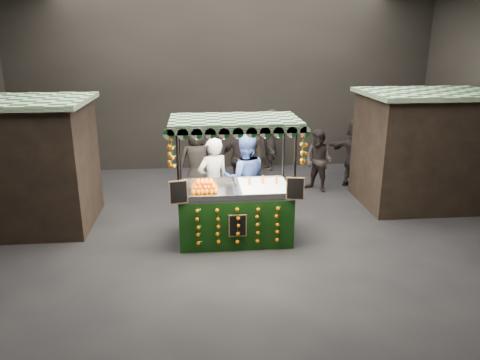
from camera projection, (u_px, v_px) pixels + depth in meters
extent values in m
plane|color=black|center=(241.00, 236.00, 8.93)|extent=(12.00, 12.00, 0.00)
cube|color=black|center=(224.00, 82.00, 12.93)|extent=(12.00, 0.10, 5.00)
cube|color=black|center=(304.00, 208.00, 3.43)|extent=(12.00, 0.10, 5.00)
cube|color=black|center=(18.00, 167.00, 9.11)|extent=(2.80, 2.00, 2.50)
cube|color=#114F1C|center=(8.00, 102.00, 8.72)|extent=(3.00, 2.20, 0.10)
cube|color=black|center=(425.00, 151.00, 10.38)|extent=(2.80, 2.00, 2.50)
cube|color=#114F1C|center=(433.00, 93.00, 9.99)|extent=(3.00, 2.20, 0.10)
cube|color=black|center=(235.00, 215.00, 8.69)|extent=(2.08, 1.14, 0.95)
cube|color=#B6B9BD|center=(235.00, 191.00, 8.54)|extent=(2.08, 1.14, 0.04)
cylinder|color=black|center=(179.00, 194.00, 7.88)|extent=(0.05, 0.05, 2.27)
cylinder|color=black|center=(294.00, 190.00, 8.07)|extent=(0.05, 0.05, 2.27)
cylinder|color=black|center=(181.00, 176.00, 8.91)|extent=(0.05, 0.05, 2.27)
cylinder|color=black|center=(283.00, 173.00, 9.09)|extent=(0.05, 0.05, 2.27)
cube|color=#114F1C|center=(234.00, 120.00, 8.13)|extent=(2.32, 1.37, 0.08)
cube|color=white|center=(265.00, 187.00, 8.57)|extent=(0.93, 1.02, 0.08)
cube|color=black|center=(179.00, 192.00, 7.81)|extent=(0.32, 0.09, 0.42)
cube|color=black|center=(295.00, 189.00, 8.00)|extent=(0.32, 0.09, 0.42)
cube|color=black|center=(238.00, 226.00, 8.10)|extent=(0.32, 0.02, 0.42)
imported|color=gray|center=(213.00, 182.00, 9.24)|extent=(0.79, 0.67, 1.84)
imported|color=#2B448B|center=(245.00, 179.00, 9.38)|extent=(0.93, 0.74, 1.87)
imported|color=#2C2524|center=(66.00, 158.00, 11.40)|extent=(0.70, 0.57, 1.66)
imported|color=black|center=(319.00, 161.00, 11.33)|extent=(0.96, 0.96, 1.57)
imported|color=black|center=(240.00, 159.00, 11.29)|extent=(1.07, 0.72, 1.68)
imported|color=#2A2522|center=(262.00, 150.00, 11.87)|extent=(1.29, 1.35, 1.84)
imported|color=#2E2A26|center=(197.00, 161.00, 10.97)|extent=(0.87, 0.59, 1.74)
imported|color=black|center=(356.00, 152.00, 11.65)|extent=(1.57, 1.55, 1.81)
imported|color=#2E2925|center=(269.00, 140.00, 13.15)|extent=(0.43, 0.65, 1.77)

